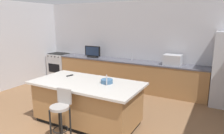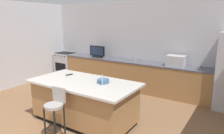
# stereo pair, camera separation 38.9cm
# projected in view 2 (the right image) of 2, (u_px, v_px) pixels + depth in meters

# --- Properties ---
(wall_back) EXTENTS (7.22, 0.12, 2.75)m
(wall_back) POSITION_uv_depth(u_px,v_px,m) (139.00, 45.00, 6.69)
(wall_back) COLOR #BCBCC1
(wall_back) RESTS_ON ground_plane
(wall_left) EXTENTS (0.12, 5.44, 2.75)m
(wall_left) POSITION_uv_depth(u_px,v_px,m) (3.00, 46.00, 6.43)
(wall_left) COLOR #BCBCC1
(wall_left) RESTS_ON ground_plane
(counter_back) EXTENTS (4.88, 0.62, 0.91)m
(counter_back) POSITION_uv_depth(u_px,v_px,m) (130.00, 75.00, 6.62)
(counter_back) COLOR #9E7042
(counter_back) RESTS_ON ground_plane
(kitchen_island) EXTENTS (2.29, 1.18, 0.90)m
(kitchen_island) POSITION_uv_depth(u_px,v_px,m) (84.00, 101.00, 4.43)
(kitchen_island) COLOR black
(kitchen_island) RESTS_ON ground_plane
(range_oven) EXTENTS (0.76, 0.63, 0.93)m
(range_oven) POSITION_uv_depth(u_px,v_px,m) (66.00, 64.00, 8.12)
(range_oven) COLOR #B7BABF
(range_oven) RESTS_ON ground_plane
(microwave) EXTENTS (0.48, 0.36, 0.29)m
(microwave) POSITION_uv_depth(u_px,v_px,m) (176.00, 61.00, 5.74)
(microwave) COLOR #B7BABF
(microwave) RESTS_ON counter_back
(tv_monitor) EXTENTS (0.59, 0.16, 0.39)m
(tv_monitor) POSITION_uv_depth(u_px,v_px,m) (97.00, 52.00, 7.11)
(tv_monitor) COLOR black
(tv_monitor) RESTS_ON counter_back
(sink_faucet_back) EXTENTS (0.02, 0.02, 0.24)m
(sink_faucet_back) POSITION_uv_depth(u_px,v_px,m) (136.00, 57.00, 6.51)
(sink_faucet_back) COLOR #B2B2B7
(sink_faucet_back) RESTS_ON counter_back
(sink_faucet_island) EXTENTS (0.02, 0.02, 0.22)m
(sink_faucet_island) POSITION_uv_depth(u_px,v_px,m) (102.00, 80.00, 4.06)
(sink_faucet_island) COLOR #B2B2B7
(sink_faucet_island) RESTS_ON kitchen_island
(bar_stool_center) EXTENTS (0.34, 0.35, 0.96)m
(bar_stool_center) POSITION_uv_depth(u_px,v_px,m) (55.00, 109.00, 3.76)
(bar_stool_center) COLOR gray
(bar_stool_center) RESTS_ON ground_plane
(fruit_bowl) EXTENTS (0.24, 0.24, 0.08)m
(fruit_bowl) POSITION_uv_depth(u_px,v_px,m) (103.00, 81.00, 4.23)
(fruit_bowl) COLOR #3F668C
(fruit_bowl) RESTS_ON kitchen_island
(cell_phone) EXTENTS (0.08, 0.16, 0.01)m
(cell_phone) POSITION_uv_depth(u_px,v_px,m) (103.00, 81.00, 4.37)
(cell_phone) COLOR black
(cell_phone) RESTS_ON kitchen_island
(tv_remote) EXTENTS (0.09, 0.18, 0.02)m
(tv_remote) POSITION_uv_depth(u_px,v_px,m) (69.00, 75.00, 4.85)
(tv_remote) COLOR black
(tv_remote) RESTS_ON kitchen_island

